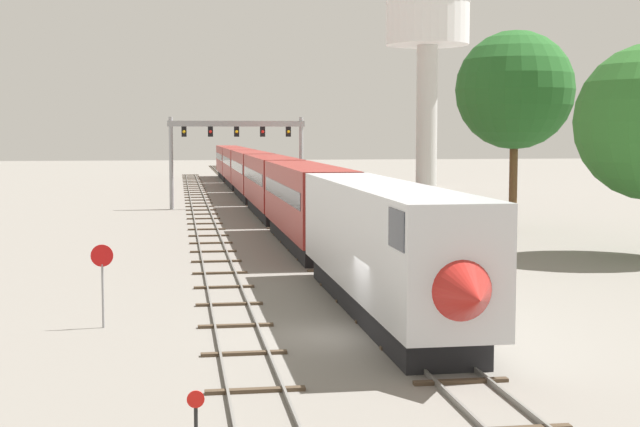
% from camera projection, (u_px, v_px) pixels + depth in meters
% --- Properties ---
extents(ground_plane, '(400.00, 400.00, 0.00)m').
position_uv_depth(ground_plane, '(346.00, 336.00, 29.85)').
color(ground_plane, gray).
extents(track_main, '(2.60, 200.00, 0.16)m').
position_uv_depth(track_main, '(255.00, 201.00, 89.20)').
color(track_main, slate).
rests_on(track_main, ground).
extents(track_near, '(2.60, 160.00, 0.16)m').
position_uv_depth(track_near, '(204.00, 221.00, 68.67)').
color(track_near, slate).
rests_on(track_near, ground).
extents(passenger_train, '(3.04, 121.65, 4.80)m').
position_uv_depth(passenger_train, '(260.00, 178.00, 83.57)').
color(passenger_train, silver).
rests_on(passenger_train, ground).
extents(signal_gantry, '(12.10, 0.49, 8.11)m').
position_uv_depth(signal_gantry, '(237.00, 141.00, 80.23)').
color(signal_gantry, '#999BA0').
rests_on(signal_gantry, ground).
extents(water_tower, '(10.40, 10.40, 23.89)m').
position_uv_depth(water_tower, '(428.00, 33.00, 111.42)').
color(water_tower, beige).
rests_on(water_tower, ground).
extents(stop_sign, '(0.76, 0.08, 2.88)m').
position_uv_depth(stop_sign, '(102.00, 274.00, 31.01)').
color(stop_sign, gray).
rests_on(stop_sign, ground).
extents(trackside_tree_left, '(8.05, 8.05, 13.62)m').
position_uv_depth(trackside_tree_left, '(515.00, 90.00, 61.56)').
color(trackside_tree_left, brown).
rests_on(trackside_tree_left, ground).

